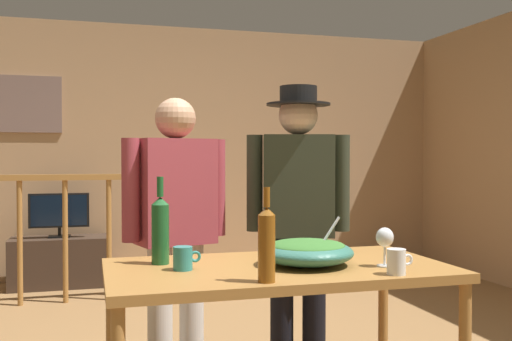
# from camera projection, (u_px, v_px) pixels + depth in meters

# --- Properties ---
(back_wall) EXTENTS (6.09, 0.10, 2.59)m
(back_wall) POSITION_uv_depth(u_px,v_px,m) (169.00, 151.00, 6.19)
(back_wall) COLOR tan
(back_wall) RESTS_ON ground_plane
(framed_picture) EXTENTS (0.64, 0.03, 0.56)m
(framed_picture) POSITION_uv_depth(u_px,v_px,m) (28.00, 104.00, 5.75)
(framed_picture) COLOR #7C635B
(stair_railing) EXTENTS (2.96, 0.10, 1.14)m
(stair_railing) POSITION_uv_depth(u_px,v_px,m) (72.00, 223.00, 4.97)
(stair_railing) COLOR #9E6B33
(stair_railing) RESTS_ON ground_plane
(tv_console) EXTENTS (0.90, 0.40, 0.47)m
(tv_console) POSITION_uv_depth(u_px,v_px,m) (60.00, 262.00, 5.59)
(tv_console) COLOR #38281E
(tv_console) RESTS_ON ground_plane
(flat_screen_tv) EXTENTS (0.55, 0.12, 0.42)m
(flat_screen_tv) POSITION_uv_depth(u_px,v_px,m) (59.00, 211.00, 5.54)
(flat_screen_tv) COLOR black
(flat_screen_tv) RESTS_ON tv_console
(serving_table) EXTENTS (1.45, 0.77, 0.77)m
(serving_table) POSITION_uv_depth(u_px,v_px,m) (278.00, 283.00, 2.51)
(serving_table) COLOR #9E6B33
(serving_table) RESTS_ON ground_plane
(salad_bowl) EXTENTS (0.40, 0.40, 0.21)m
(salad_bowl) POSITION_uv_depth(u_px,v_px,m) (307.00, 251.00, 2.52)
(salad_bowl) COLOR #337060
(salad_bowl) RESTS_ON serving_table
(wine_glass) EXTENTS (0.07, 0.07, 0.17)m
(wine_glass) POSITION_uv_depth(u_px,v_px,m) (385.00, 239.00, 2.48)
(wine_glass) COLOR silver
(wine_glass) RESTS_ON serving_table
(wine_bottle_amber) EXTENTS (0.06, 0.06, 0.35)m
(wine_bottle_amber) POSITION_uv_depth(u_px,v_px,m) (267.00, 243.00, 2.17)
(wine_bottle_amber) COLOR brown
(wine_bottle_amber) RESTS_ON serving_table
(wine_bottle_green) EXTENTS (0.08, 0.08, 0.38)m
(wine_bottle_green) POSITION_uv_depth(u_px,v_px,m) (160.00, 229.00, 2.54)
(wine_bottle_green) COLOR #1E5628
(wine_bottle_green) RESTS_ON serving_table
(mug_white) EXTENTS (0.11, 0.07, 0.10)m
(mug_white) POSITION_uv_depth(u_px,v_px,m) (397.00, 262.00, 2.32)
(mug_white) COLOR white
(mug_white) RESTS_ON serving_table
(mug_teal) EXTENTS (0.12, 0.08, 0.10)m
(mug_teal) POSITION_uv_depth(u_px,v_px,m) (183.00, 258.00, 2.41)
(mug_teal) COLOR teal
(mug_teal) RESTS_ON serving_table
(person_standing_left) EXTENTS (0.56, 0.32, 1.54)m
(person_standing_left) POSITION_uv_depth(u_px,v_px,m) (176.00, 219.00, 3.09)
(person_standing_left) COLOR beige
(person_standing_left) RESTS_ON ground_plane
(person_standing_right) EXTENTS (0.56, 0.35, 1.62)m
(person_standing_right) POSITION_uv_depth(u_px,v_px,m) (298.00, 206.00, 3.27)
(person_standing_right) COLOR black
(person_standing_right) RESTS_ON ground_plane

